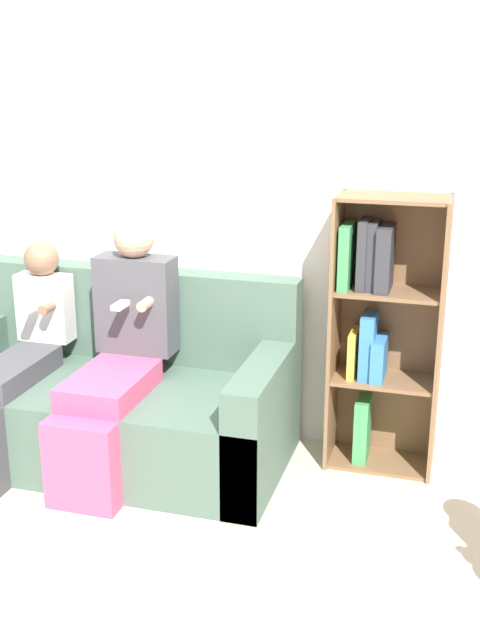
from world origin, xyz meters
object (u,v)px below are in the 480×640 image
(couch, at_px, (112,401))
(bookshelf, at_px, (379,326))
(child_seated, at_px, (18,357))
(adult_seated, at_px, (119,349))

(couch, relative_size, bookshelf, 1.33)
(couch, distance_m, bookshelf, 1.40)
(bookshelf, bearing_deg, child_seated, -165.76)
(child_seated, bearing_deg, adult_seated, 4.60)
(couch, distance_m, adult_seated, 0.35)
(adult_seated, distance_m, bookshelf, 1.27)
(adult_seated, bearing_deg, child_seated, -175.40)
(adult_seated, height_order, child_seated, adult_seated)
(adult_seated, distance_m, child_seated, 0.54)
(couch, xyz_separation_m, bookshelf, (1.30, 0.30, 0.42))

